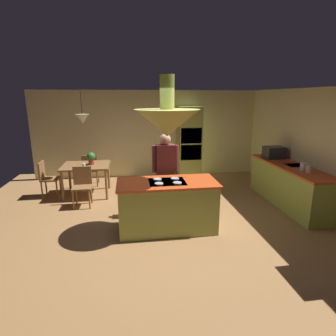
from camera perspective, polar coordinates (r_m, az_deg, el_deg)
The scene contains 18 objects.
ground at distance 5.39m, azimuth -0.46°, elevation -11.47°, with size 8.16×8.16×0.00m, color #9E7042.
wall_back at distance 8.35m, azimuth -3.65°, elevation 7.02°, with size 6.80×0.10×2.55m, color beige.
wall_right at distance 6.58m, azimuth 28.33°, elevation 3.28°, with size 0.10×7.20×2.55m, color beige.
kitchen_island at distance 5.02m, azimuth -0.17°, elevation -7.74°, with size 1.77×0.84×0.93m.
counter_run_right at distance 6.70m, azimuth 23.69°, elevation -3.19°, with size 0.73×2.51×0.91m.
oven_tower at distance 8.14m, azimuth 4.38°, elevation 5.18°, with size 0.66×0.62×2.09m.
dining_table at distance 6.99m, azimuth -16.56°, elevation -0.13°, with size 1.11×0.95×0.76m.
person_at_island at distance 5.52m, azimuth -0.56°, elevation -0.23°, with size 0.53×0.22×1.66m.
range_hood at distance 4.66m, azimuth -0.18°, elevation 9.62°, with size 1.10×1.10×1.00m.
pendant_light_over_table at distance 6.80m, azimuth -17.29°, elevation 9.67°, with size 0.32×0.32×0.82m.
chair_facing_island at distance 6.37m, azimuth -17.32°, elevation -3.09°, with size 0.40×0.40×0.87m.
chair_by_back_wall at distance 7.70m, azimuth -15.76°, elevation 0.01°, with size 0.40×0.40×0.87m.
chair_at_corner at distance 7.23m, azimuth -23.80°, elevation -1.62°, with size 0.40×0.40×0.87m.
potted_plant_on_table at distance 6.93m, azimuth -15.61°, elevation 2.06°, with size 0.20×0.20×0.30m.
cup_on_table at distance 6.73m, azimuth -17.00°, elevation 0.52°, with size 0.07×0.07×0.09m, color white.
canister_flour at distance 6.07m, azimuth 27.15°, elevation -0.22°, with size 0.12×0.12×0.15m, color #E0B78C.
canister_sugar at distance 6.21m, azimuth 26.23°, elevation 0.29°, with size 0.13×0.13×0.17m, color silver.
microwave_on_counter at distance 7.18m, azimuth 21.10°, elevation 3.02°, with size 0.46×0.36×0.28m, color #232326.
Camera 1 is at (-0.64, -4.80, 2.36)m, focal length 29.47 mm.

